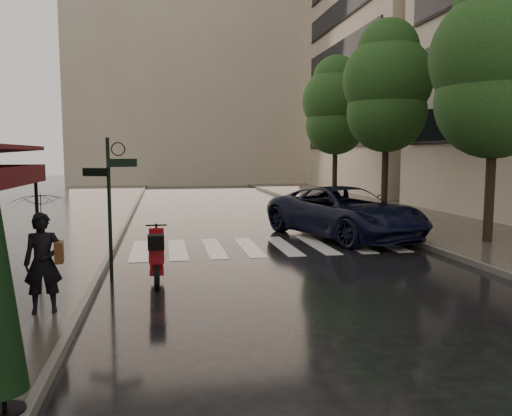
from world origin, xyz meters
name	(u,v)px	position (x,y,z in m)	size (l,w,h in m)	color
ground	(167,316)	(0.00, 0.00, 0.00)	(120.00, 120.00, 0.00)	black
sidewalk_near	(47,224)	(-4.50, 12.00, 0.06)	(6.00, 60.00, 0.12)	#38332D
sidewalk_far	(399,215)	(10.25, 12.00, 0.06)	(5.50, 60.00, 0.12)	#38332D
curb_near	(127,221)	(-1.45, 12.00, 0.07)	(0.12, 60.00, 0.16)	#595651
curb_far	(339,216)	(7.45, 12.00, 0.07)	(0.12, 60.00, 0.16)	#595651
crosswalk	(266,246)	(2.98, 6.00, 0.01)	(7.85, 3.20, 0.01)	silver
signpost	(109,196)	(-1.19, 3.00, 1.83)	(1.17, 0.29, 3.10)	black
haussmann_far	(394,63)	(16.50, 26.00, 9.25)	(8.00, 16.00, 18.50)	tan
backdrop_building	(195,74)	(3.00, 38.00, 10.00)	(22.00, 6.00, 20.00)	tan
tree_near	(496,65)	(9.60, 5.00, 5.32)	(3.80, 3.80, 7.99)	black
tree_mid	(387,87)	(9.50, 12.00, 5.59)	(3.80, 3.80, 8.34)	black
tree_far	(336,106)	(9.70, 19.00, 5.46)	(3.80, 3.80, 8.16)	black
pedestrian_with_umbrella	(41,215)	(-2.00, 0.24, 1.75)	(1.10, 1.12, 2.46)	black
scooter	(157,258)	(-0.19, 2.34, 0.54)	(0.47, 1.77, 1.17)	black
parked_car	(345,212)	(5.85, 7.16, 0.84)	(2.77, 6.01, 1.67)	black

